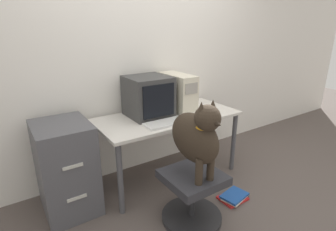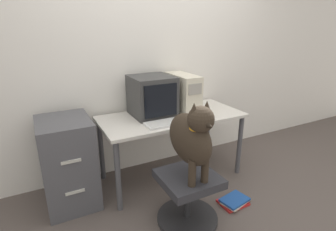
{
  "view_description": "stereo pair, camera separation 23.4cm",
  "coord_description": "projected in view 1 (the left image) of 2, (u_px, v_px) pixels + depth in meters",
  "views": [
    {
      "loc": [
        -1.42,
        -1.79,
        1.58
      ],
      "look_at": [
        -0.2,
        0.05,
        0.82
      ],
      "focal_mm": 28.0,
      "sensor_mm": 36.0,
      "label": 1
    },
    {
      "loc": [
        -1.22,
        -1.91,
        1.58
      ],
      "look_at": [
        -0.2,
        0.05,
        0.82
      ],
      "focal_mm": 28.0,
      "sensor_mm": 36.0,
      "label": 2
    }
  ],
  "objects": [
    {
      "name": "dog",
      "position": [
        197.0,
        136.0,
        2.0
      ],
      "size": [
        0.21,
        0.54,
        0.65
      ],
      "color": "#33281E",
      "rests_on": "office_chair"
    },
    {
      "name": "book_stack_floor",
      "position": [
        234.0,
        197.0,
        2.51
      ],
      "size": [
        0.3,
        0.23,
        0.06
      ],
      "color": "red",
      "rests_on": "ground_plane"
    },
    {
      "name": "filing_cabinet",
      "position": [
        66.0,
        168.0,
        2.29
      ],
      "size": [
        0.44,
        0.56,
        0.82
      ],
      "color": "#4C4C51",
      "rests_on": "ground_plane"
    },
    {
      "name": "desk",
      "position": [
        168.0,
        122.0,
        2.74
      ],
      "size": [
        1.48,
        0.69,
        0.71
      ],
      "color": "silver",
      "rests_on": "ground_plane"
    },
    {
      "name": "ground_plane",
      "position": [
        187.0,
        190.0,
        2.67
      ],
      "size": [
        12.0,
        12.0,
        0.0
      ],
      "primitive_type": "plane",
      "color": "#564C47"
    },
    {
      "name": "crt_monitor",
      "position": [
        148.0,
        96.0,
        2.64
      ],
      "size": [
        0.41,
        0.42,
        0.4
      ],
      "color": "#383838",
      "rests_on": "desk"
    },
    {
      "name": "wall_back",
      "position": [
        147.0,
        54.0,
        2.85
      ],
      "size": [
        8.0,
        0.05,
        2.6
      ],
      "color": "white",
      "rests_on": "ground_plane"
    },
    {
      "name": "pc_tower",
      "position": [
        177.0,
        92.0,
        2.82
      ],
      "size": [
        0.2,
        0.48,
        0.4
      ],
      "color": "beige",
      "rests_on": "desk"
    },
    {
      "name": "office_chair",
      "position": [
        192.0,
        195.0,
        2.2
      ],
      "size": [
        0.52,
        0.52,
        0.44
      ],
      "color": "#262628",
      "rests_on": "ground_plane"
    },
    {
      "name": "computer_mouse",
      "position": [
        188.0,
        116.0,
        2.63
      ],
      "size": [
        0.07,
        0.04,
        0.03
      ],
      "color": "silver",
      "rests_on": "desk"
    },
    {
      "name": "keyboard",
      "position": [
        166.0,
        123.0,
        2.46
      ],
      "size": [
        0.41,
        0.18,
        0.03
      ],
      "color": "silver",
      "rests_on": "desk"
    }
  ]
}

